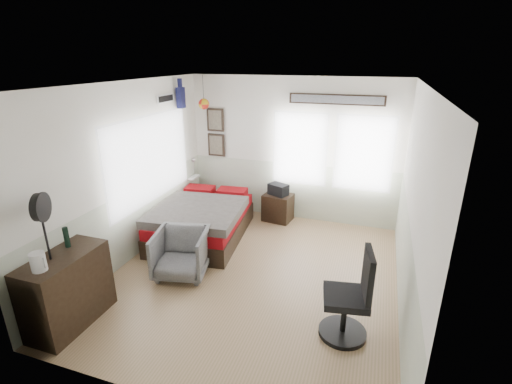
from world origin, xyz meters
The scene contains 12 objects.
ground_plane centered at (0.00, 0.00, -0.01)m, with size 4.00×4.50×0.01m, color #92754D.
room_shell centered at (-0.08, 0.19, 1.61)m, with size 4.02×4.52×2.71m.
wall_decor centered at (-1.10, 1.96, 2.10)m, with size 3.55×1.32×1.44m.
bed centered at (-1.26, 0.89, 0.31)m, with size 1.60×2.12×0.63m.
dresser centered at (-1.74, -1.65, 0.45)m, with size 0.48×1.00×0.90m, color black.
armchair centered at (-1.01, -0.30, 0.34)m, with size 0.73×0.75×0.68m, color gray.
nightstand centered at (-0.19, 2.00, 0.26)m, with size 0.53×0.42×0.53m, color black.
task_chair centered at (1.43, -0.82, 0.44)m, with size 0.56×0.56×1.09m.
kettle centered at (-1.71, -1.95, 1.00)m, with size 0.18×0.15×0.21m.
bottle centered at (-1.83, -1.45, 1.02)m, with size 0.06×0.06×0.25m, color black.
stand_fan centered at (-1.78, -1.74, 1.51)m, with size 0.19×0.31×0.79m.
black_bag centered at (-0.19, 2.00, 0.63)m, with size 0.36×0.23×0.21m, color black.
Camera 1 is at (1.52, -4.43, 3.02)m, focal length 26.00 mm.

